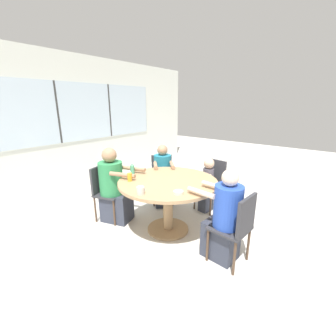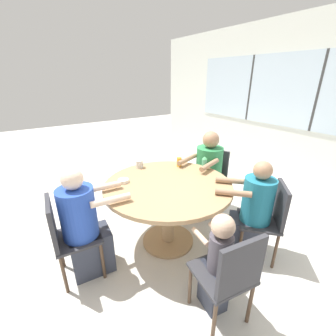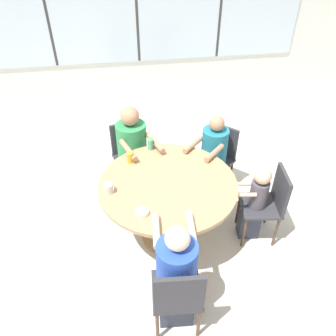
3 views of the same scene
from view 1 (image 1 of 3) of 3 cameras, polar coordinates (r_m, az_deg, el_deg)
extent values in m
plane|color=beige|center=(3.45, 0.00, -15.33)|extent=(16.00, 16.00, 0.00)
cube|color=silver|center=(5.28, -26.15, 10.29)|extent=(8.40, 0.06, 2.80)
cube|color=silver|center=(5.23, -26.22, 12.46)|extent=(5.20, 0.02, 1.24)
cube|color=#333333|center=(5.23, -26.19, 12.46)|extent=(0.04, 0.01, 1.24)
cube|color=#333333|center=(5.91, -14.58, 13.85)|extent=(0.04, 0.01, 1.24)
cylinder|color=tan|center=(3.12, 0.00, -3.53)|extent=(1.38, 1.38, 0.04)
cylinder|color=tan|center=(3.27, 0.00, -9.88)|extent=(0.14, 0.14, 0.73)
cylinder|color=tan|center=(3.44, 0.00, -15.11)|extent=(0.60, 0.60, 0.03)
cube|color=#333338|center=(4.13, -1.41, -3.10)|extent=(0.57, 0.57, 0.03)
cube|color=#333338|center=(4.24, -1.63, 0.55)|extent=(0.29, 0.30, 0.42)
cylinder|color=#4C3828|center=(4.07, 1.21, -6.77)|extent=(0.03, 0.03, 0.42)
cylinder|color=#4C3828|center=(4.05, -3.61, -6.95)|extent=(0.03, 0.03, 0.42)
cylinder|color=#4C3828|center=(4.39, 0.65, -5.03)|extent=(0.03, 0.03, 0.42)
cylinder|color=#4C3828|center=(4.36, -3.81, -5.19)|extent=(0.03, 0.03, 0.42)
cube|color=#333338|center=(2.74, 15.34, -14.44)|extent=(0.43, 0.43, 0.03)
cube|color=#333338|center=(2.57, 19.29, -11.34)|extent=(0.38, 0.07, 0.42)
cylinder|color=#4C3828|center=(2.81, 10.01, -18.69)|extent=(0.03, 0.03, 0.42)
cylinder|color=#4C3828|center=(3.05, 13.71, -15.77)|extent=(0.03, 0.03, 0.42)
cylinder|color=#4C3828|center=(2.68, 16.49, -21.15)|extent=(0.03, 0.03, 0.42)
cylinder|color=#4C3828|center=(2.93, 19.72, -17.78)|extent=(0.03, 0.03, 0.42)
cube|color=#333338|center=(3.66, -14.53, -6.33)|extent=(0.51, 0.51, 0.03)
cube|color=#333338|center=(3.68, -17.10, -2.68)|extent=(0.37, 0.15, 0.42)
cylinder|color=#4C3828|center=(3.79, -10.69, -8.92)|extent=(0.03, 0.03, 0.42)
cylinder|color=#4C3828|center=(3.53, -13.50, -11.07)|extent=(0.03, 0.03, 0.42)
cylinder|color=#4C3828|center=(3.96, -14.98, -8.06)|extent=(0.03, 0.03, 0.42)
cylinder|color=#4C3828|center=(3.72, -17.97, -10.00)|extent=(0.03, 0.03, 0.42)
cube|color=#333338|center=(3.92, 10.41, -4.51)|extent=(0.45, 0.45, 0.03)
cube|color=#333338|center=(3.98, 12.12, -0.86)|extent=(0.09, 0.38, 0.42)
cylinder|color=#4C3828|center=(3.78, 10.77, -8.97)|extent=(0.03, 0.03, 0.42)
cylinder|color=#4C3828|center=(3.97, 6.78, -7.52)|extent=(0.03, 0.03, 0.42)
cylinder|color=#4C3828|center=(4.04, 13.65, -7.45)|extent=(0.03, 0.03, 0.42)
cylinder|color=#4C3828|center=(4.22, 9.78, -6.18)|extent=(0.03, 0.03, 0.42)
cube|color=#333847|center=(4.11, -1.27, -6.33)|extent=(0.46, 0.46, 0.45)
cylinder|color=#1E7089|center=(4.02, -1.39, 0.04)|extent=(0.31, 0.31, 0.47)
sphere|color=#A37A5B|center=(3.94, -1.42, 4.57)|extent=(0.18, 0.18, 0.18)
cylinder|color=#A37A5B|center=(3.75, 1.03, 0.81)|extent=(0.28, 0.28, 0.06)
cylinder|color=#A37A5B|center=(3.73, -3.19, 0.69)|extent=(0.28, 0.28, 0.06)
cube|color=#333847|center=(2.89, 13.12, -17.40)|extent=(0.32, 0.41, 0.45)
cylinder|color=#284CB7|center=(2.64, 14.99, -9.38)|extent=(0.32, 0.32, 0.49)
sphere|color=beige|center=(2.51, 15.55, -2.39)|extent=(0.19, 0.19, 0.19)
cylinder|color=beige|center=(2.60, 8.35, -6.19)|extent=(0.09, 0.36, 0.06)
cylinder|color=beige|center=(2.83, 11.77, -4.49)|extent=(0.09, 0.36, 0.06)
cube|color=#333847|center=(3.68, -12.83, -9.62)|extent=(0.44, 0.51, 0.45)
cylinder|color=#2D844C|center=(3.54, -14.30, -2.49)|extent=(0.36, 0.36, 0.50)
sphere|color=#A37A5B|center=(3.45, -14.71, 3.19)|extent=(0.22, 0.22, 0.22)
cylinder|color=#A37A5B|center=(3.48, -8.79, -0.17)|extent=(0.18, 0.39, 0.06)
cylinder|color=#A37A5B|center=(3.21, -11.52, -1.72)|extent=(0.18, 0.39, 0.06)
cube|color=#333847|center=(3.94, 9.58, -7.66)|extent=(0.24, 0.20, 0.45)
cylinder|color=#4C4751|center=(3.83, 10.18, -2.33)|extent=(0.18, 0.18, 0.31)
sphere|color=#DBB293|center=(3.76, 10.37, 1.18)|extent=(0.18, 0.18, 0.18)
cylinder|color=#DBB293|center=(3.64, 9.80, -2.17)|extent=(0.21, 0.07, 0.04)
cylinder|color=#DBB293|center=(3.74, 7.78, -1.59)|extent=(0.21, 0.07, 0.04)
cylinder|color=beige|center=(2.66, -6.99, -5.68)|extent=(0.09, 0.09, 0.09)
torus|color=beige|center=(2.69, -6.31, -5.41)|extent=(0.01, 0.07, 0.07)
cylinder|color=#4CA57F|center=(3.42, -9.04, -0.46)|extent=(0.06, 0.06, 0.13)
cone|color=#4CB266|center=(3.39, -9.10, 0.85)|extent=(0.06, 0.06, 0.03)
cylinder|color=gold|center=(3.12, -9.71, -2.27)|extent=(0.06, 0.06, 0.12)
cylinder|color=silver|center=(2.67, 2.64, -6.20)|extent=(0.12, 0.12, 0.04)
camera|label=2|loc=(4.15, 30.86, 14.56)|focal=24.00mm
camera|label=3|loc=(2.25, 65.27, 35.77)|focal=35.00mm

